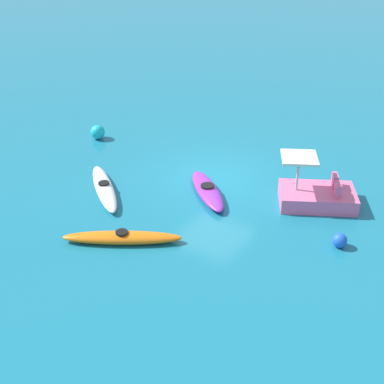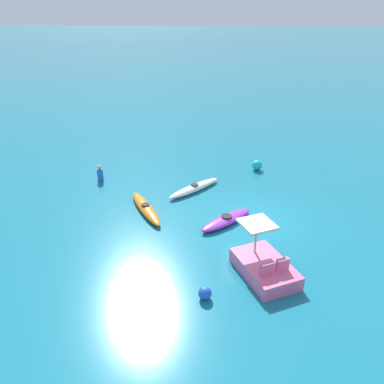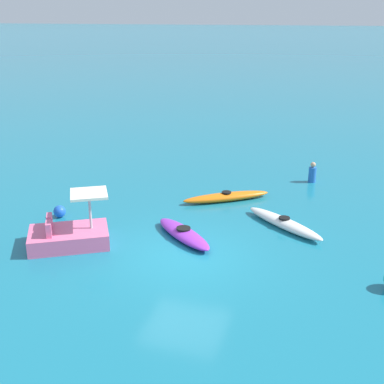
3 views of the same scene
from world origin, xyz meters
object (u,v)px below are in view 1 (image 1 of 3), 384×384
Objects in this scene: kayak_white at (104,188)px; pedal_boat_pink at (317,195)px; kayak_purple at (207,190)px; buoy_cyan at (98,132)px; buoy_blue at (340,240)px; kayak_orange at (122,238)px.

pedal_boat_pink is at bearing 118.45° from kayak_white.
pedal_boat_pink reaches higher than kayak_white.
buoy_cyan is (-1.33, -6.25, 0.13)m from kayak_purple.
pedal_boat_pink is 2.41m from buoy_blue.
kayak_purple is 3.48m from kayak_white.
pedal_boat_pink is at bearing 115.18° from kayak_purple.
buoy_cyan reaches higher than kayak_orange.
kayak_white is at bearing -127.54° from kayak_orange.
kayak_orange is 6.22m from buoy_blue.
buoy_cyan is 1.36× the size of buoy_blue.
buoy_blue is at bearing 38.93° from pedal_boat_pink.
buoy_cyan is at bearing -88.89° from pedal_boat_pink.
kayak_white is (1.83, -2.96, -0.00)m from kayak_purple.
buoy_blue reaches higher than kayak_orange.
kayak_purple is at bearing 77.96° from buoy_cyan.
kayak_purple is 4.49× the size of buoy_cyan.
buoy_cyan is at bearing -131.32° from kayak_orange.
buoy_blue is (1.87, 1.51, -0.12)m from pedal_boat_pink.
buoy_cyan is (-3.16, -3.29, 0.13)m from kayak_white.
kayak_white is 7.83m from buoy_blue.
pedal_boat_pink is at bearing 91.11° from buoy_cyan.
kayak_purple is 3.57m from pedal_boat_pink.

